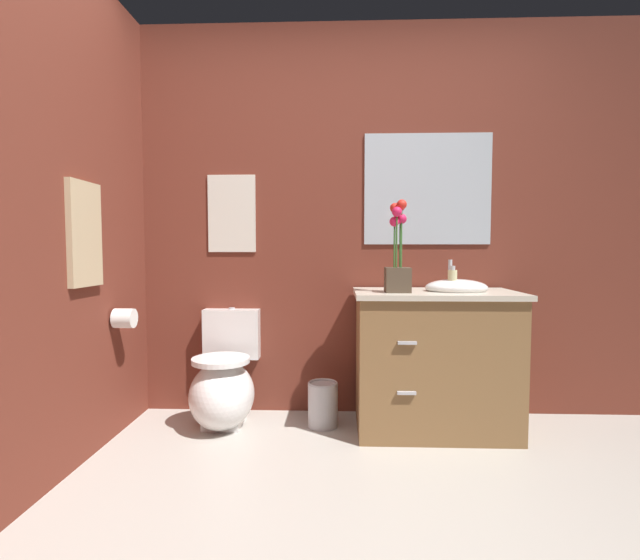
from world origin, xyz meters
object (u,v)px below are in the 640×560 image
trash_bin (323,404)px  toilet_paper_roll (124,318)px  toilet (224,386)px  vanity_cabinet (435,359)px  wall_mirror (427,189)px  soap_bottle (452,280)px  wall_poster (232,214)px  flower_vase (398,258)px  hanging_towel (85,234)px

trash_bin → toilet_paper_roll: toilet_paper_roll is taller
toilet → vanity_cabinet: 1.27m
vanity_cabinet → wall_mirror: wall_mirror is taller
soap_bottle → wall_poster: wall_poster is taller
vanity_cabinet → flower_vase: (-0.23, -0.08, 0.59)m
toilet → soap_bottle: size_ratio=4.65×
toilet → flower_vase: flower_vase is taller
wall_poster → soap_bottle: bearing=-13.7°
soap_bottle → wall_mirror: size_ratio=0.19×
hanging_towel → trash_bin: bearing=22.7°
hanging_towel → toilet_paper_roll: 0.55m
wall_poster → toilet_paper_roll: bearing=-137.8°
flower_vase → hanging_towel: hanging_towel is taller
vanity_cabinet → hanging_towel: size_ratio=1.93×
hanging_towel → toilet_paper_roll: bearing=79.2°
vanity_cabinet → toilet_paper_roll: vanity_cabinet is taller
toilet → wall_mirror: size_ratio=0.86×
flower_vase → toilet_paper_roll: size_ratio=4.73×
vanity_cabinet → wall_poster: bearing=166.9°
flower_vase → soap_bottle: flower_vase is taller
wall_poster → trash_bin: bearing=-23.8°
soap_bottle → flower_vase: bearing=-171.6°
vanity_cabinet → toilet: bearing=178.8°
flower_vase → wall_mirror: (0.23, 0.37, 0.43)m
vanity_cabinet → soap_bottle: vanity_cabinet is taller
toilet → flower_vase: bearing=-5.9°
vanity_cabinet → hanging_towel: 2.01m
hanging_towel → vanity_cabinet: bearing=14.1°
trash_bin → hanging_towel: hanging_towel is taller
soap_bottle → wall_poster: size_ratio=0.30×
toilet → trash_bin: 0.61m
soap_bottle → toilet_paper_roll: size_ratio=1.35×
vanity_cabinet → wall_poster: 1.56m
toilet → hanging_towel: (-0.57, -0.49, 0.90)m
trash_bin → vanity_cabinet: bearing=-2.5°
wall_mirror → toilet_paper_roll: wall_mirror is taller
vanity_cabinet → wall_poster: wall_poster is taller
flower_vase → trash_bin: bearing=165.6°
wall_mirror → hanging_towel: bearing=-157.6°
trash_bin → wall_mirror: 1.49m
soap_bottle → trash_bin: size_ratio=0.55×
toilet → soap_bottle: (1.35, -0.06, 0.65)m
flower_vase → wall_mirror: bearing=58.4°
toilet → trash_bin: (0.60, 0.00, -0.11)m
vanity_cabinet → flower_vase: size_ratio=1.93×
soap_bottle → wall_poster: (-1.35, 0.33, 0.41)m
wall_poster → hanging_towel: 0.96m
hanging_towel → toilet_paper_roll: (0.06, 0.29, -0.46)m
flower_vase → toilet_paper_roll: flower_vase is taller
flower_vase → wall_mirror: wall_mirror is taller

